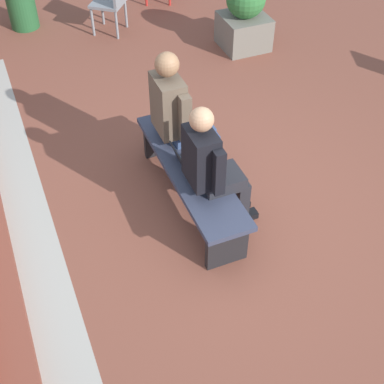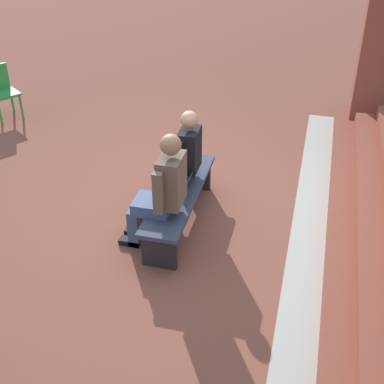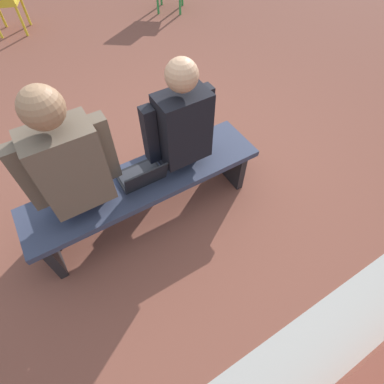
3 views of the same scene
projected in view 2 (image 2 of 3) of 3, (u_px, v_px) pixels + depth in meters
name	position (u px, v px, depth m)	size (l,w,h in m)	color
ground_plane	(173.00, 208.00, 6.57)	(60.00, 60.00, 0.00)	brown
concrete_strip	(307.00, 242.00, 6.01)	(6.88, 0.40, 0.01)	#A8A399
brick_steps	(380.00, 240.00, 5.76)	(6.08, 0.90, 0.45)	brown
brick_pillar_left_of_steps	(380.00, 43.00, 8.22)	(0.64, 0.64, 2.36)	brown
bench	(179.00, 198.00, 6.12)	(1.80, 0.44, 0.45)	#33384C
person_student	(181.00, 158.00, 6.21)	(0.51, 0.65, 1.30)	#232328
person_adult	(162.00, 189.00, 5.58)	(0.56, 0.71, 1.38)	#384C75
laptop	(180.00, 188.00, 6.03)	(0.32, 0.29, 0.21)	black
plastic_chair_far_right	(1.00, 89.00, 8.55)	(0.59, 0.59, 0.84)	#2D893D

